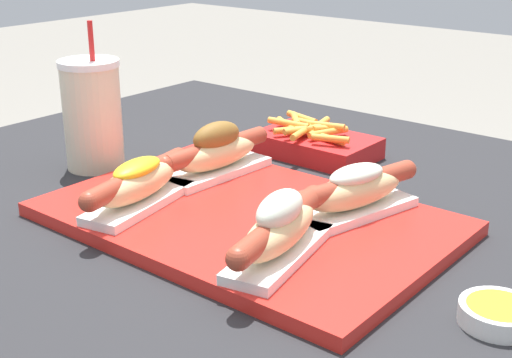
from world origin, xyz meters
name	(u,v)px	position (x,y,z in m)	size (l,w,h in m)	color
serving_tray	(246,218)	(0.02, -0.08, 0.69)	(0.51, 0.34, 0.02)	red
hot_dog_0	(138,183)	(-0.10, -0.16, 0.73)	(0.09, 0.21, 0.06)	white
hot_dog_1	(280,229)	(0.13, -0.16, 0.74)	(0.09, 0.21, 0.08)	white
hot_dog_2	(215,153)	(-0.11, 0.00, 0.74)	(0.07, 0.22, 0.08)	white
hot_dog_3	(356,191)	(0.13, 0.00, 0.74)	(0.10, 0.21, 0.07)	white
sauce_bowl	(499,313)	(0.36, -0.11, 0.70)	(0.08, 0.08, 0.02)	white
drink_cup	(92,114)	(-0.31, -0.06, 0.77)	(0.09, 0.09, 0.23)	beige
fries_basket	(315,143)	(-0.08, 0.21, 0.71)	(0.20, 0.13, 0.06)	red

